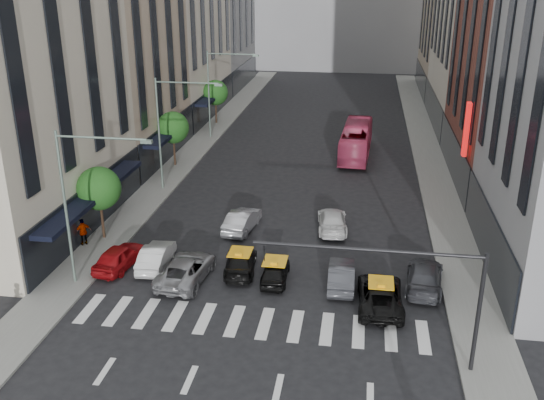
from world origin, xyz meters
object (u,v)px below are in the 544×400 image
at_px(streetlamp_mid, 170,120).
at_px(car_red, 119,257).
at_px(streetlamp_far, 217,83).
at_px(taxi_left, 241,262).
at_px(pedestrian_far, 83,232).
at_px(taxi_center, 275,271).
at_px(bus, 356,141).
at_px(car_white_front, 156,256).
at_px(streetlamp_near, 79,189).

bearing_deg(streetlamp_mid, car_red, -86.47).
xyz_separation_m(streetlamp_far, taxi_left, (8.26, -29.09, -5.27)).
bearing_deg(pedestrian_far, streetlamp_mid, -146.81).
xyz_separation_m(streetlamp_far, taxi_center, (10.49, -29.92, -5.27)).
height_order(taxi_center, bus, bus).
relative_size(taxi_left, taxi_center, 1.18).
distance_m(taxi_center, bus, 26.13).
distance_m(streetlamp_mid, car_white_front, 14.55).
xyz_separation_m(car_red, pedestrian_far, (-3.40, 2.42, 0.33)).
bearing_deg(car_white_front, streetlamp_far, -87.54).
xyz_separation_m(streetlamp_mid, pedestrian_far, (-2.56, -11.28, -4.85)).
distance_m(taxi_left, pedestrian_far, 10.98).
bearing_deg(pedestrian_far, car_red, 100.52).
relative_size(streetlamp_mid, bus, 0.83).
bearing_deg(streetlamp_mid, taxi_left, -57.75).
bearing_deg(taxi_center, car_red, -2.76).
bearing_deg(car_red, pedestrian_far, -27.68).
height_order(streetlamp_mid, car_red, streetlamp_mid).
distance_m(streetlamp_near, streetlamp_far, 32.00).
height_order(streetlamp_near, car_red, streetlamp_near).
bearing_deg(taxi_left, car_white_front, -4.80).
xyz_separation_m(streetlamp_near, car_red, (0.84, 2.30, -5.18)).
bearing_deg(pedestrian_far, taxi_left, 126.42).
height_order(taxi_left, pedestrian_far, pedestrian_far).
distance_m(car_red, bus, 29.02).
distance_m(car_white_front, taxi_left, 5.22).
relative_size(streetlamp_near, bus, 0.83).
distance_m(streetlamp_far, taxi_center, 32.14).
bearing_deg(taxi_center, streetlamp_near, 9.79).
xyz_separation_m(streetlamp_near, car_white_front, (3.04, 2.75, -5.20)).
bearing_deg(bus, streetlamp_far, -13.11).
height_order(streetlamp_mid, streetlamp_far, same).
height_order(car_red, taxi_left, car_red).
distance_m(streetlamp_near, pedestrian_far, 7.23).
bearing_deg(taxi_center, pedestrian_far, -12.88).
distance_m(car_red, car_white_front, 2.25).
bearing_deg(bus, car_white_front, 68.14).
relative_size(streetlamp_near, car_red, 2.11).
xyz_separation_m(streetlamp_mid, bus, (14.53, 11.88, -4.39)).
xyz_separation_m(car_white_front, taxi_center, (7.45, -0.67, -0.08)).
bearing_deg(streetlamp_far, taxi_left, -74.15).
relative_size(taxi_center, pedestrian_far, 2.05).
relative_size(streetlamp_mid, taxi_center, 2.42).
relative_size(car_white_front, taxi_left, 0.98).
bearing_deg(streetlamp_mid, streetlamp_far, 90.00).
bearing_deg(taxi_center, taxi_left, -21.79).
xyz_separation_m(streetlamp_far, pedestrian_far, (-2.56, -27.28, -4.85)).
xyz_separation_m(streetlamp_near, streetlamp_far, (0.00, 32.00, 0.00)).
bearing_deg(pedestrian_far, streetlamp_far, -139.39).
distance_m(streetlamp_near, car_red, 5.73).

